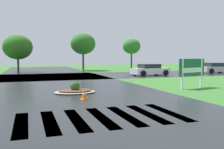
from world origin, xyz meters
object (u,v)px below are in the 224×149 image
at_px(estate_billboard, 192,69).
at_px(car_white_sedan, 216,68).
at_px(median_island, 75,90).
at_px(car_dark_suv, 150,70).
at_px(traffic_cone, 84,95).

bearing_deg(estate_billboard, car_white_sedan, -150.30).
height_order(estate_billboard, median_island, estate_billboard).
bearing_deg(car_white_sedan, estate_billboard, -135.92).
relative_size(estate_billboard, car_dark_suv, 0.53).
height_order(estate_billboard, car_white_sedan, estate_billboard).
distance_m(estate_billboard, median_island, 8.15).
bearing_deg(traffic_cone, estate_billboard, 14.56).
distance_m(car_dark_suv, traffic_cone, 17.08).
bearing_deg(car_dark_suv, median_island, -140.75).
relative_size(car_white_sedan, traffic_cone, 8.61).
distance_m(median_island, traffic_cone, 2.42).
bearing_deg(estate_billboard, median_island, -16.08).
relative_size(median_island, car_dark_suv, 0.53).
xyz_separation_m(estate_billboard, car_white_sedan, (13.09, 12.40, -0.69)).
relative_size(median_island, car_white_sedan, 0.56).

